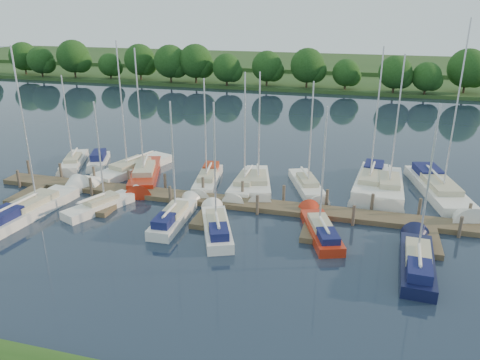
% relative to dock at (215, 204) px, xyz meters
% --- Properties ---
extents(ground, '(260.00, 260.00, 0.00)m').
position_rel_dock_xyz_m(ground, '(0.00, -7.31, -0.20)').
color(ground, '#192332').
rests_on(ground, ground).
extents(dock, '(40.00, 6.00, 0.40)m').
position_rel_dock_xyz_m(dock, '(0.00, 0.00, 0.00)').
color(dock, '#4C3F2B').
rests_on(dock, ground).
extents(mooring_pilings, '(38.24, 2.84, 2.00)m').
position_rel_dock_xyz_m(mooring_pilings, '(0.00, 1.13, 0.40)').
color(mooring_pilings, '#473D33').
rests_on(mooring_pilings, ground).
extents(far_shore, '(180.00, 30.00, 0.60)m').
position_rel_dock_xyz_m(far_shore, '(0.00, 67.69, 0.10)').
color(far_shore, '#1E3B17').
rests_on(far_shore, ground).
extents(distant_hill, '(220.00, 40.00, 1.40)m').
position_rel_dock_xyz_m(distant_hill, '(0.00, 92.69, 0.50)').
color(distant_hill, '#385826').
rests_on(distant_hill, ground).
extents(treeline, '(145.15, 10.24, 8.30)m').
position_rel_dock_xyz_m(treeline, '(-1.40, 54.99, 3.93)').
color(treeline, '#38281C').
rests_on(treeline, ground).
extents(sailboat_n_0, '(3.98, 7.24, 9.33)m').
position_rel_dock_xyz_m(sailboat_n_0, '(-16.89, 5.87, 0.07)').
color(sailboat_n_0, white).
rests_on(sailboat_n_0, ground).
extents(motorboat, '(3.16, 5.41, 1.53)m').
position_rel_dock_xyz_m(motorboat, '(-14.67, 6.92, 0.13)').
color(motorboat, white).
rests_on(motorboat, ground).
extents(sailboat_n_2, '(4.97, 10.11, 12.75)m').
position_rel_dock_xyz_m(sailboat_n_2, '(-10.41, 5.36, 0.07)').
color(sailboat_n_2, white).
rests_on(sailboat_n_2, ground).
extents(sailboat_n_3, '(4.90, 9.59, 12.26)m').
position_rel_dock_xyz_m(sailboat_n_3, '(-8.23, 4.18, 0.08)').
color(sailboat_n_3, '#B02610').
rests_on(sailboat_n_3, ground).
extents(sailboat_n_4, '(2.88, 7.78, 9.90)m').
position_rel_dock_xyz_m(sailboat_n_4, '(-2.20, 4.50, 0.13)').
color(sailboat_n_4, white).
rests_on(sailboat_n_4, ground).
extents(sailboat_n_5, '(2.08, 8.24, 10.53)m').
position_rel_dock_xyz_m(sailboat_n_5, '(1.33, 4.45, 0.07)').
color(sailboat_n_5, white).
rests_on(sailboat_n_5, ground).
extents(sailboat_n_6, '(3.67, 8.28, 10.53)m').
position_rel_dock_xyz_m(sailboat_n_6, '(2.38, 4.97, 0.08)').
color(sailboat_n_6, white).
rests_on(sailboat_n_6, ground).
extents(sailboat_n_7, '(4.08, 7.57, 9.85)m').
position_rel_dock_xyz_m(sailboat_n_7, '(6.63, 5.55, 0.08)').
color(sailboat_n_7, white).
rests_on(sailboat_n_7, ground).
extents(sailboat_n_8, '(3.14, 10.00, 12.53)m').
position_rel_dock_xyz_m(sailboat_n_8, '(11.91, 7.89, 0.13)').
color(sailboat_n_8, white).
rests_on(sailboat_n_8, ground).
extents(sailboat_n_9, '(2.33, 9.44, 12.07)m').
position_rel_dock_xyz_m(sailboat_n_9, '(13.49, 7.00, 0.08)').
color(sailboat_n_9, white).
rests_on(sailboat_n_9, ground).
extents(sailboat_n_10, '(5.04, 11.91, 14.85)m').
position_rel_dock_xyz_m(sailboat_n_10, '(17.65, 7.20, 0.14)').
color(sailboat_n_10, white).
rests_on(sailboat_n_10, ground).
extents(sailboat_s_0, '(3.29, 10.39, 13.03)m').
position_rel_dock_xyz_m(sailboat_s_0, '(-13.26, -4.91, 0.14)').
color(sailboat_s_0, white).
rests_on(sailboat_s_0, ground).
extents(sailboat_s_1, '(3.81, 6.77, 8.92)m').
position_rel_dock_xyz_m(sailboat_s_1, '(-8.45, -2.83, 0.08)').
color(sailboat_s_1, white).
rests_on(sailboat_s_1, ground).
extents(sailboat_s_2, '(1.91, 7.21, 9.44)m').
position_rel_dock_xyz_m(sailboat_s_2, '(-2.03, -3.62, 0.14)').
color(sailboat_s_2, white).
rests_on(sailboat_s_2, ground).
extents(sailboat_s_3, '(4.09, 7.31, 9.69)m').
position_rel_dock_xyz_m(sailboat_s_3, '(1.52, -4.32, 0.14)').
color(sailboat_s_3, white).
rests_on(sailboat_s_3, ground).
extents(sailboat_s_4, '(3.72, 7.32, 9.41)m').
position_rel_dock_xyz_m(sailboat_s_4, '(8.67, -2.68, 0.12)').
color(sailboat_s_4, '#B02610').
rests_on(sailboat_s_4, ground).
extents(sailboat_s_5, '(2.25, 8.16, 10.56)m').
position_rel_dock_xyz_m(sailboat_s_5, '(14.86, -5.60, 0.14)').
color(sailboat_s_5, black).
rests_on(sailboat_s_5, ground).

